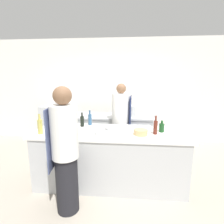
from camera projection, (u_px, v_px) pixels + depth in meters
The scene contains 20 objects.
ground_plane at pixel (110, 181), 3.04m from camera, with size 16.00×16.00×0.00m, color #A89E8E.
wall_back at pixel (118, 91), 4.84m from camera, with size 8.00×0.06×2.80m.
prep_counter at pixel (110, 157), 2.95m from camera, with size 2.48×0.87×0.91m.
pass_counter at pixel (109, 134), 4.13m from camera, with size 2.00×0.70×0.91m.
oven_range at pixel (58, 124), 4.78m from camera, with size 0.73×0.67×1.04m.
chef_at_prep_near at pixel (65, 152), 2.23m from camera, with size 0.37×0.35×1.68m.
chef_at_stove at pixel (121, 124), 3.61m from camera, with size 0.40×0.38×1.66m.
bottle_olive_oil at pixel (40, 126), 2.70m from camera, with size 0.07×0.07×0.31m.
bottle_vinegar at pixel (155, 127), 2.69m from camera, with size 0.06×0.06×0.29m.
bottle_wine at pixel (90, 119), 3.21m from camera, with size 0.06×0.06×0.28m.
bottle_cooking_oil at pixel (162, 127), 2.81m from camera, with size 0.08×0.08×0.19m.
bottle_sauce at pixel (155, 122), 3.09m from camera, with size 0.07×0.07×0.23m.
bottle_water at pixel (82, 121), 3.11m from camera, with size 0.07×0.07×0.25m.
bowl_mixing_large at pixel (70, 131), 2.75m from camera, with size 0.25×0.25×0.08m.
bowl_prep_small at pixel (141, 132), 2.67m from camera, with size 0.21×0.21×0.08m.
bowl_ceramic_blue at pixel (111, 129), 2.86m from camera, with size 0.20×0.20×0.07m.
bowl_wooden_salad at pixel (101, 133), 2.66m from camera, with size 0.20×0.20×0.05m.
cup at pixel (124, 127), 2.95m from camera, with size 0.08×0.08×0.09m.
cutting_board at pixel (60, 126), 3.15m from camera, with size 0.36×0.21×0.01m.
stockpot at pixel (130, 111), 3.93m from camera, with size 0.26×0.26×0.24m.
Camera 1 is at (0.28, -2.73, 1.78)m, focal length 28.00 mm.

